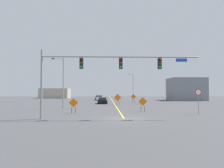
{
  "coord_description": "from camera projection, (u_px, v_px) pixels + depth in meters",
  "views": [
    {
      "loc": [
        -1.71,
        -19.75,
        2.62
      ],
      "look_at": [
        -0.59,
        19.2,
        3.98
      ],
      "focal_mm": 33.05,
      "sensor_mm": 36.0,
      "label": 1
    }
  ],
  "objects": [
    {
      "name": "car_white_mid",
      "position": [
        100.0,
        98.0,
        59.51
      ],
      "size": [
        2.1,
        4.4,
        1.4
      ],
      "color": "white",
      "rests_on": "ground"
    },
    {
      "name": "street_lamp_mid_left",
      "position": [
        133.0,
        85.0,
        77.33
      ],
      "size": [
        1.64,
        0.24,
        9.1
      ],
      "color": "gray",
      "rests_on": "ground"
    },
    {
      "name": "street_lamp_far_right",
      "position": [
        62.0,
        80.0,
        31.79
      ],
      "size": [
        1.92,
        0.24,
        7.79
      ],
      "color": "gray",
      "rests_on": "ground"
    },
    {
      "name": "roadside_building_west",
      "position": [
        55.0,
        93.0,
        77.86
      ],
      "size": [
        10.53,
        7.62,
        3.66
      ],
      "color": "#B2A893",
      "rests_on": "ground"
    },
    {
      "name": "car_black_passing",
      "position": [
        102.0,
        101.0,
        43.56
      ],
      "size": [
        2.1,
        4.44,
        1.32
      ],
      "color": "black",
      "rests_on": "ground"
    },
    {
      "name": "construction_sign_median_far",
      "position": [
        118.0,
        98.0,
        38.17
      ],
      "size": [
        1.37,
        0.05,
        2.11
      ],
      "color": "orange",
      "rests_on": "ground"
    },
    {
      "name": "car_blue_near",
      "position": [
        99.0,
        97.0,
        66.51
      ],
      "size": [
        2.16,
        4.29,
        1.34
      ],
      "color": "#1E389E",
      "rests_on": "ground"
    },
    {
      "name": "roadside_building_east",
      "position": [
        186.0,
        89.0,
        59.28
      ],
      "size": [
        9.37,
        8.0,
        6.38
      ],
      "color": "gray",
      "rests_on": "ground"
    },
    {
      "name": "ground",
      "position": [
        124.0,
        119.0,
        19.69
      ],
      "size": [
        171.27,
        171.27,
        0.0
      ],
      "primitive_type": "plane",
      "color": "#444447"
    },
    {
      "name": "stop_sign",
      "position": [
        198.0,
        96.0,
        23.53
      ],
      "size": [
        0.76,
        0.07,
        2.88
      ],
      "color": "gray",
      "rests_on": "ground"
    },
    {
      "name": "road_centre_stripe",
      "position": [
        111.0,
        99.0,
        67.21
      ],
      "size": [
        0.16,
        95.15,
        0.01
      ],
      "color": "yellow",
      "rests_on": "ground"
    },
    {
      "name": "construction_sign_right_shoulder",
      "position": [
        73.0,
        104.0,
        24.17
      ],
      "size": [
        1.11,
        0.1,
        1.82
      ],
      "color": "orange",
      "rests_on": "ground"
    },
    {
      "name": "construction_sign_left_lane",
      "position": [
        143.0,
        102.0,
        26.43
      ],
      "size": [
        1.15,
        0.08,
        1.87
      ],
      "color": "orange",
      "rests_on": "ground"
    },
    {
      "name": "traffic_signal_assembly",
      "position": [
        101.0,
        67.0,
        19.78
      ],
      "size": [
        15.23,
        0.44,
        6.6
      ],
      "color": "gray",
      "rests_on": "ground"
    },
    {
      "name": "construction_sign_median_near",
      "position": [
        133.0,
        97.0,
        46.38
      ],
      "size": [
        1.18,
        0.17,
        1.98
      ],
      "color": "orange",
      "rests_on": "ground"
    }
  ]
}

